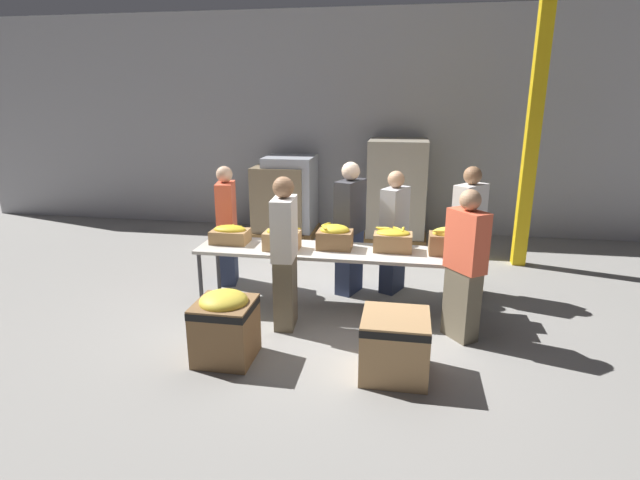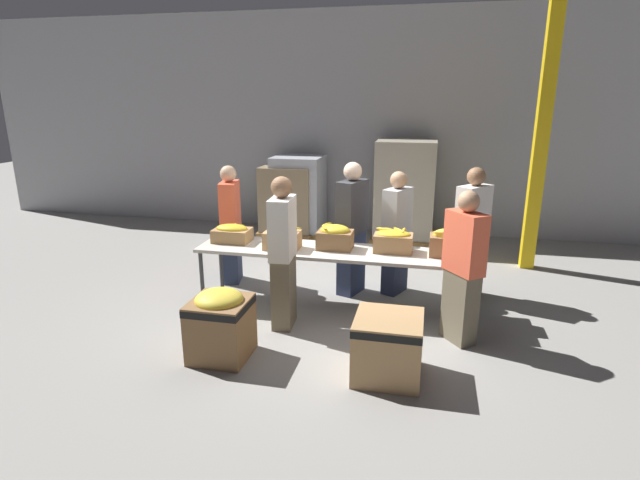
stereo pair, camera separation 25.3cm
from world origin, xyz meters
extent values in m
plane|color=gray|center=(0.00, 0.00, 0.00)|extent=(30.00, 30.00, 0.00)
cube|color=#A8A8AD|center=(0.00, 3.81, 2.00)|extent=(16.00, 0.08, 4.00)
cube|color=beige|center=(0.00, 0.00, 0.73)|extent=(3.33, 0.70, 0.04)
cylinder|color=#38383D|center=(-1.60, -0.29, 0.35)|extent=(0.05, 0.05, 0.71)
cylinder|color=#38383D|center=(1.60, -0.29, 0.35)|extent=(0.05, 0.05, 0.71)
cylinder|color=#38383D|center=(-1.60, 0.29, 0.35)|extent=(0.05, 0.05, 0.71)
cylinder|color=#38383D|center=(1.60, 0.29, 0.35)|extent=(0.05, 0.05, 0.71)
cube|color=#A37A4C|center=(-1.33, 0.07, 0.83)|extent=(0.46, 0.32, 0.16)
ellipsoid|color=gold|center=(-1.33, 0.07, 0.92)|extent=(0.40, 0.25, 0.10)
ellipsoid|color=gold|center=(-1.26, 0.08, 0.94)|extent=(0.16, 0.20, 0.05)
ellipsoid|color=gold|center=(-1.31, 0.13, 0.95)|extent=(0.07, 0.17, 0.04)
cube|color=tan|center=(-0.63, -0.08, 0.85)|extent=(0.42, 0.29, 0.21)
ellipsoid|color=gold|center=(-0.63, -0.08, 0.97)|extent=(0.36, 0.25, 0.11)
ellipsoid|color=gold|center=(-0.59, -0.05, 0.99)|extent=(0.11, 0.15, 0.05)
ellipsoid|color=gold|center=(-0.52, -0.03, 0.99)|extent=(0.22, 0.09, 0.04)
cube|color=olive|center=(-0.01, 0.05, 0.86)|extent=(0.42, 0.30, 0.22)
ellipsoid|color=yellow|center=(-0.01, 0.05, 0.97)|extent=(0.35, 0.27, 0.13)
ellipsoid|color=yellow|center=(-0.13, 0.00, 1.02)|extent=(0.11, 0.16, 0.05)
ellipsoid|color=yellow|center=(-0.08, 0.09, 1.02)|extent=(0.17, 0.09, 0.04)
ellipsoid|color=yellow|center=(-0.13, 0.13, 1.02)|extent=(0.14, 0.19, 0.05)
cube|color=#A37A4C|center=(0.68, 0.09, 0.85)|extent=(0.45, 0.29, 0.21)
ellipsoid|color=gold|center=(0.68, 0.09, 0.96)|extent=(0.39, 0.27, 0.08)
ellipsoid|color=gold|center=(0.60, 0.16, 0.99)|extent=(0.16, 0.10, 0.06)
ellipsoid|color=gold|center=(0.73, 0.13, 1.00)|extent=(0.16, 0.20, 0.04)
ellipsoid|color=gold|center=(0.79, 0.17, 0.99)|extent=(0.05, 0.15, 0.04)
ellipsoid|color=gold|center=(0.55, 0.13, 1.00)|extent=(0.19, 0.11, 0.04)
cube|color=olive|center=(1.34, 0.07, 0.87)|extent=(0.49, 0.29, 0.24)
ellipsoid|color=yellow|center=(1.34, 0.07, 0.99)|extent=(0.42, 0.24, 0.15)
ellipsoid|color=yellow|center=(1.35, 0.11, 1.04)|extent=(0.17, 0.13, 0.05)
ellipsoid|color=yellow|center=(1.21, -0.01, 1.03)|extent=(0.19, 0.07, 0.05)
ellipsoid|color=yellow|center=(1.25, 0.02, 1.03)|extent=(0.15, 0.20, 0.05)
ellipsoid|color=yellow|center=(1.43, 0.11, 1.04)|extent=(0.07, 0.16, 0.05)
cube|color=#2D3856|center=(0.67, 0.69, 0.38)|extent=(0.34, 0.42, 0.76)
cube|color=#B2B2B7|center=(0.67, 0.69, 1.08)|extent=(0.38, 0.48, 0.63)
sphere|color=tan|center=(0.67, 0.69, 1.50)|extent=(0.22, 0.22, 0.22)
cube|color=#2D3856|center=(0.11, 0.54, 0.41)|extent=(0.34, 0.44, 0.82)
cube|color=#333338|center=(0.11, 0.54, 1.16)|extent=(0.38, 0.51, 0.68)
sphere|color=beige|center=(0.11, 0.54, 1.61)|extent=(0.23, 0.23, 0.23)
cube|color=black|center=(1.60, 0.74, 0.40)|extent=(0.41, 0.43, 0.80)
cube|color=silver|center=(1.60, 0.74, 1.13)|extent=(0.46, 0.49, 0.66)
sphere|color=#896042|center=(1.60, 0.74, 1.57)|extent=(0.23, 0.23, 0.23)
cube|color=#6B604C|center=(1.44, -0.54, 0.38)|extent=(0.38, 0.42, 0.77)
cube|color=#EA5B3D|center=(1.44, -0.54, 1.09)|extent=(0.44, 0.48, 0.64)
sphere|color=tan|center=(1.44, -0.54, 1.51)|extent=(0.22, 0.22, 0.22)
cube|color=#2D3856|center=(-1.57, 0.61, 0.39)|extent=(0.27, 0.40, 0.77)
cube|color=#EA5B3D|center=(-1.57, 0.61, 1.09)|extent=(0.30, 0.47, 0.64)
sphere|color=#DBAD89|center=(-1.57, 0.61, 1.52)|extent=(0.22, 0.22, 0.22)
cube|color=#6B604C|center=(-0.47, -0.58, 0.40)|extent=(0.24, 0.40, 0.81)
cube|color=silver|center=(-0.47, -0.58, 1.14)|extent=(0.26, 0.47, 0.67)
sphere|color=#896042|center=(-0.47, -0.58, 1.59)|extent=(0.23, 0.23, 0.23)
cube|color=olive|center=(-0.88, -1.41, 0.30)|extent=(0.55, 0.55, 0.60)
cube|color=black|center=(-0.88, -1.41, 0.55)|extent=(0.56, 0.56, 0.07)
ellipsoid|color=yellow|center=(-0.88, -1.41, 0.61)|extent=(0.47, 0.47, 0.19)
cube|color=tan|center=(0.77, -1.41, 0.29)|extent=(0.61, 0.61, 0.59)
cube|color=black|center=(0.77, -1.41, 0.53)|extent=(0.62, 0.62, 0.07)
cube|color=yellow|center=(2.56, 2.12, 2.00)|extent=(0.19, 0.19, 4.00)
cube|color=olive|center=(0.64, 3.15, 0.07)|extent=(1.09, 1.09, 0.13)
cube|color=#A39984|center=(0.64, 3.15, 0.96)|extent=(1.00, 1.00, 1.66)
cube|color=olive|center=(-1.44, 3.10, 0.07)|extent=(1.01, 1.01, 0.13)
cube|color=#897556|center=(-1.44, 3.10, 0.71)|extent=(0.93, 0.93, 1.17)
cube|color=olive|center=(-1.28, 3.14, 0.07)|extent=(0.95, 0.95, 0.13)
cube|color=#B2B7C1|center=(-1.28, 3.14, 0.80)|extent=(0.87, 0.87, 1.33)
camera|label=1|loc=(0.80, -5.62, 2.53)|focal=28.00mm
camera|label=2|loc=(1.05, -5.58, 2.53)|focal=28.00mm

